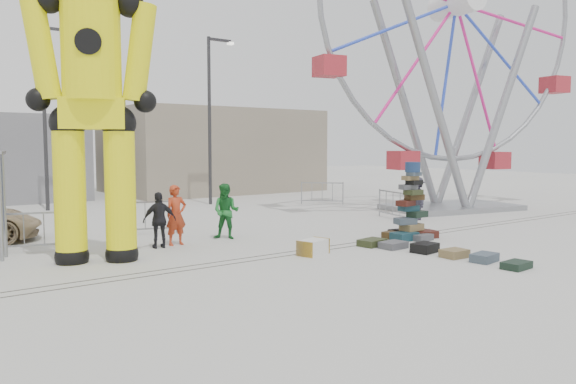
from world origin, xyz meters
TOP-DOWN VIEW (x-y plane):
  - ground at (0.00, 0.00)m, footprint 90.00×90.00m
  - track_line_near at (0.00, 0.60)m, footprint 40.00×0.04m
  - track_line_far at (0.00, 1.00)m, footprint 40.00×0.04m
  - building_right at (7.00, 20.00)m, footprint 12.00×8.00m
  - lamp_post_right at (3.09, 13.00)m, footprint 1.41×0.25m
  - lamp_post_left at (-3.91, 15.00)m, footprint 1.41×0.25m
  - suitcase_tower at (3.18, 0.55)m, footprint 1.67×1.47m
  - crash_test_dummy at (-5.74, 2.82)m, footprint 3.10×1.72m
  - ferris_wheel at (10.55, 4.62)m, footprint 13.48×4.43m
  - steamer_trunk at (-0.87, 0.33)m, footprint 0.95×0.71m
  - row_case_0 at (1.30, 0.32)m, footprint 0.87×0.66m
  - row_case_1 at (1.50, -0.31)m, footprint 0.75×0.57m
  - row_case_2 at (1.74, -1.23)m, footprint 0.75×0.62m
  - row_case_3 at (1.82, -2.13)m, footprint 0.67×0.53m
  - row_case_4 at (1.96, -2.91)m, footprint 0.78×0.57m
  - row_case_5 at (1.88, -3.82)m, footprint 0.76×0.52m
  - barricade_dummy_b at (-6.92, 5.23)m, footprint 1.94×0.69m
  - barricade_dummy_c at (-3.13, 6.14)m, footprint 1.95×0.65m
  - barricade_wheel_front at (6.12, 4.01)m, footprint 0.61×1.96m
  - barricade_wheel_back at (7.28, 9.68)m, footprint 1.50×1.47m
  - pedestrian_red at (-3.15, 3.78)m, footprint 0.65×0.44m
  - pedestrian_green at (-1.46, 3.84)m, footprint 1.04×1.05m
  - pedestrian_black at (-3.73, 3.63)m, footprint 0.98×0.55m
  - pedestrian_grey at (6.64, 3.25)m, footprint 1.01×1.24m

SIDE VIEW (x-z plane):
  - ground at x=0.00m, z-range 0.00..0.00m
  - track_line_near at x=0.00m, z-range 0.00..0.01m
  - track_line_far at x=0.00m, z-range 0.00..0.01m
  - row_case_5 at x=1.88m, z-range 0.00..0.17m
  - row_case_1 at x=1.50m, z-range 0.00..0.19m
  - row_case_0 at x=1.30m, z-range 0.00..0.20m
  - row_case_3 at x=1.82m, z-range 0.00..0.21m
  - row_case_4 at x=1.96m, z-range 0.00..0.21m
  - row_case_2 at x=1.74m, z-range 0.00..0.26m
  - steamer_trunk at x=-0.87m, z-range 0.00..0.39m
  - barricade_dummy_b at x=-6.92m, z-range 0.00..1.10m
  - barricade_dummy_c at x=-3.13m, z-range 0.00..1.10m
  - barricade_wheel_front at x=6.12m, z-range 0.00..1.10m
  - barricade_wheel_back at x=7.28m, z-range 0.00..1.10m
  - suitcase_tower at x=3.18m, z-range -0.52..1.84m
  - pedestrian_black at x=-3.73m, z-range 0.00..1.58m
  - pedestrian_grey at x=6.64m, z-range 0.00..1.67m
  - pedestrian_green at x=-1.46m, z-range 0.00..1.71m
  - pedestrian_red at x=-3.15m, z-range 0.00..1.74m
  - building_right at x=7.00m, z-range 0.00..5.00m
  - crash_test_dummy at x=-5.74m, z-range 0.22..8.17m
  - lamp_post_right at x=3.09m, z-range 0.48..8.48m
  - lamp_post_left at x=-3.91m, z-range 0.48..8.48m
  - ferris_wheel at x=10.55m, z-range -0.12..15.79m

